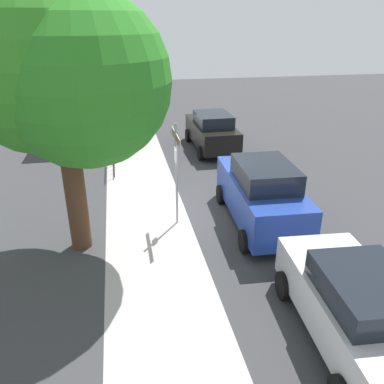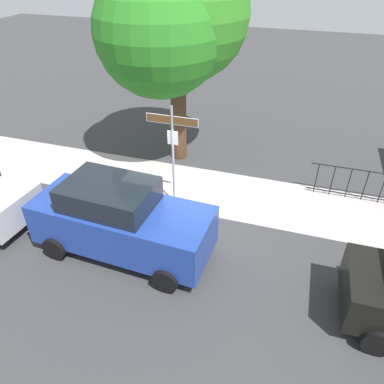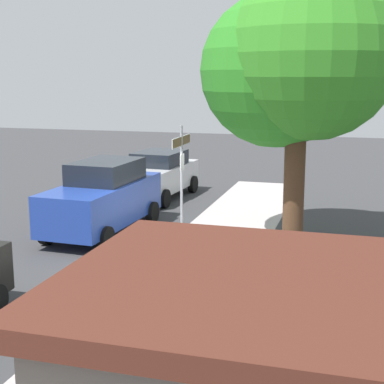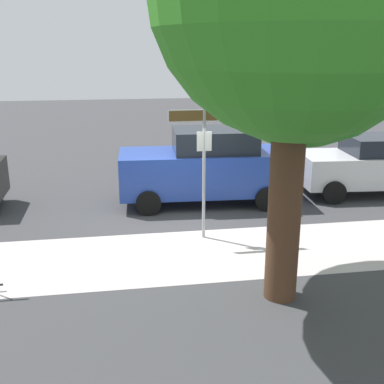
% 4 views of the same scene
% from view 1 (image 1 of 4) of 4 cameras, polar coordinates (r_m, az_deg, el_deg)
% --- Properties ---
extents(ground_plane, '(60.00, 60.00, 0.00)m').
position_cam_1_polar(ground_plane, '(12.62, -0.63, -3.51)').
color(ground_plane, '#38383A').
extents(sidewalk_strip, '(24.00, 2.60, 0.00)m').
position_cam_1_polar(sidewalk_strip, '(14.27, -7.22, -0.26)').
color(sidewalk_strip, '#B1A6A4').
rests_on(sidewalk_strip, ground_plane).
extents(street_sign, '(1.54, 0.07, 3.17)m').
position_cam_1_polar(street_sign, '(11.36, -2.35, 5.22)').
color(street_sign, '#9EA0A5').
rests_on(street_sign, ground_plane).
extents(shade_tree, '(4.63, 5.12, 7.12)m').
position_cam_1_polar(shade_tree, '(9.88, -19.48, 16.85)').
color(shade_tree, '#4B311F').
rests_on(shade_tree, ground_plane).
extents(car_silver, '(4.27, 2.22, 1.70)m').
position_cam_1_polar(car_silver, '(8.30, 23.09, -15.23)').
color(car_silver, '#BDBCBF').
rests_on(car_silver, ground_plane).
extents(car_blue, '(4.64, 2.15, 2.05)m').
position_cam_1_polar(car_blue, '(11.93, 10.10, -0.19)').
color(car_blue, '#203B97').
rests_on(car_blue, ground_plane).
extents(car_black, '(4.37, 1.98, 1.80)m').
position_cam_1_polar(car_black, '(18.83, 2.92, 8.94)').
color(car_black, black).
rests_on(car_black, ground_plane).
extents(iron_fence, '(3.43, 0.04, 1.07)m').
position_cam_1_polar(iron_fence, '(17.14, -11.50, 5.69)').
color(iron_fence, black).
rests_on(iron_fence, ground_plane).
extents(utility_shed, '(3.22, 3.12, 2.67)m').
position_cam_1_polar(utility_shed, '(20.59, -16.00, 10.67)').
color(utility_shed, slate).
rests_on(utility_shed, ground_plane).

